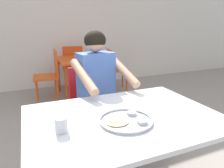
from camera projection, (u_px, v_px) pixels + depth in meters
The scene contains 10 objects.
back_wall at pixel (52, 4), 4.13m from camera, with size 12.00×0.12×3.40m, color silver.
table_foreground at pixel (124, 125), 1.39m from camera, with size 1.26×0.90×0.74m.
thali_tray at pixel (126, 120), 1.28m from camera, with size 0.34×0.34×0.03m.
drinking_cup at pixel (61, 124), 1.15m from camera, with size 0.07×0.07×0.09m.
chair_foreground at pixel (91, 102), 2.21m from camera, with size 0.48×0.49×0.89m.
diner_foreground at pixel (100, 86), 1.96m from camera, with size 0.55×0.59×1.27m.
table_background_red at pixel (83, 62), 3.81m from camera, with size 0.93×0.92×0.71m.
chair_red_left at pixel (50, 72), 3.57m from camera, with size 0.44×0.46×0.90m.
chair_red_right at pixel (114, 67), 4.16m from camera, with size 0.45×0.47×0.84m.
chair_red_far at pixel (73, 64), 4.34m from camera, with size 0.47×0.45×0.89m.
Camera 1 is at (-0.60, -1.12, 1.33)m, focal length 32.95 mm.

